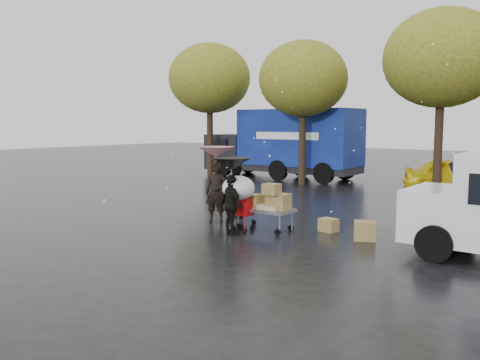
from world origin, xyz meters
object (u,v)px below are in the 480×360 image
Objects in this scene: person_pink at (216,192)px; blue_truck at (285,144)px; vendor_cart at (267,203)px; shopping_cart at (239,191)px; person_black at (232,205)px; yellow_taxi at (457,175)px.

blue_truck is at bearing 88.09° from person_pink.
shopping_cart reaches higher than vendor_cart.
person_black is at bearing -63.78° from blue_truck.
yellow_taxi is (2.54, 11.28, -0.36)m from shopping_cart.
shopping_cart is at bearing -51.10° from person_pink.
blue_truck is (-4.68, 11.23, 0.90)m from person_pink.
person_pink is 1.17× the size of shopping_cart.
vendor_cart is (1.81, -0.10, -0.13)m from person_pink.
person_pink is 1.71m from person_black.
person_black reaches higher than yellow_taxi.
blue_truck is at bearing -41.82° from person_black.
yellow_taxi reaches higher than vendor_cart.
person_pink is 1.12× the size of vendor_cart.
person_black is 0.18× the size of blue_truck.
person_pink is 1.13× the size of person_black.
person_pink is at bearing -15.48° from person_black.
vendor_cart is 13.10m from blue_truck.
blue_truck reaches higher than vendor_cart.
shopping_cart is 13.33m from blue_truck.
person_black is 13.71m from blue_truck.
person_pink is 11.31m from yellow_taxi.
person_black reaches higher than vendor_cart.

